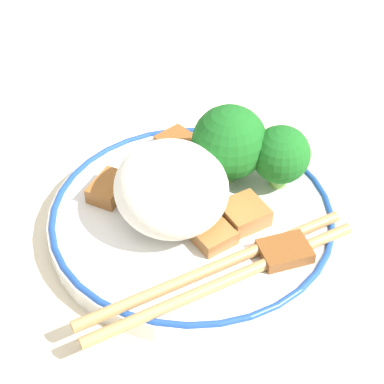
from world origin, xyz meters
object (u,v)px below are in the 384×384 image
Objects in this scene: chopsticks at (220,274)px; broccoli_back_center at (229,143)px; plate at (192,218)px; broccoli_back_left at (281,155)px.

broccoli_back_center is at bearing 75.22° from chopsticks.
broccoli_back_left reaches higher than plate.
broccoli_back_center is (0.03, 0.04, 0.04)m from plate.
chopsticks is at bearing -126.07° from broccoli_back_left.
broccoli_back_left is at bearing 16.42° from plate.
plate is at bearing -163.58° from broccoli_back_left.
plate is 3.40× the size of broccoli_back_center.
broccoli_back_center is at bearing 157.88° from broccoli_back_left.
broccoli_back_left is at bearing -22.12° from broccoli_back_center.
broccoli_back_left is 0.26× the size of chopsticks.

